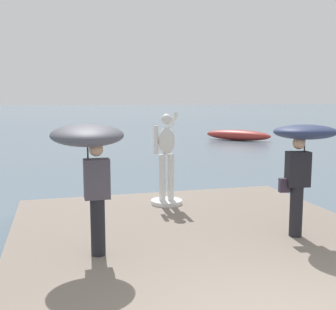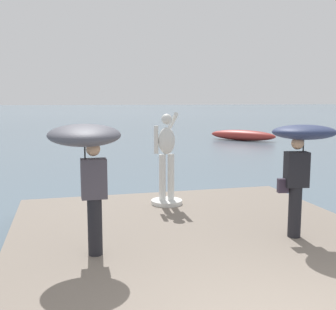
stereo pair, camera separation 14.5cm
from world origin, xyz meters
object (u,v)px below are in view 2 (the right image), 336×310
(statue_white_figure, at_px, (167,164))
(boat_near, at_px, (242,135))
(onlooker_right, at_px, (301,147))
(onlooker_left, at_px, (87,150))

(statue_white_figure, xyz_separation_m, boat_near, (9.71, 17.18, -0.97))
(onlooker_right, distance_m, boat_near, 21.55)
(onlooker_right, xyz_separation_m, boat_near, (8.05, 19.93, -1.60))
(statue_white_figure, bearing_deg, onlooker_left, -125.04)
(statue_white_figure, distance_m, boat_near, 19.76)
(onlooker_right, bearing_deg, statue_white_figure, 121.19)
(boat_near, bearing_deg, statue_white_figure, -119.48)
(onlooker_left, height_order, onlooker_right, onlooker_left)
(statue_white_figure, relative_size, onlooker_right, 1.07)
(statue_white_figure, xyz_separation_m, onlooker_left, (-1.91, -2.72, 0.69))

